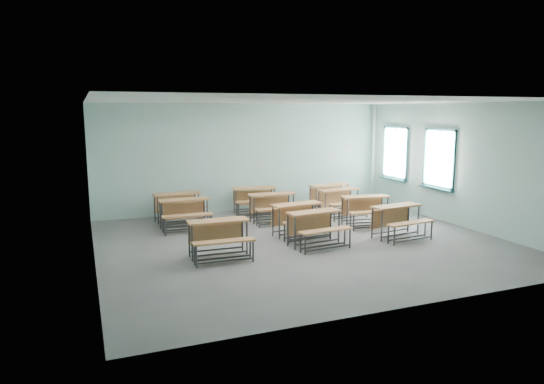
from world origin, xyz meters
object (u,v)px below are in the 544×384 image
Objects in this scene: desk_unit_r2c1 at (273,203)px; desk_unit_r3c0 at (178,203)px; desk_unit_r2c2 at (341,198)px; desk_unit_r3c1 at (255,196)px; desk_unit_r2c0 at (185,210)px; desk_unit_r0c1 at (316,223)px; desk_unit_r3c2 at (331,193)px; desk_unit_r1c1 at (299,215)px; desk_unit_r1c2 at (367,206)px; desk_unit_r0c2 at (399,217)px; desk_unit_r0c0 at (219,233)px.

desk_unit_r3c0 is (-2.38, 1.01, 0.00)m from desk_unit_r2c1.
desk_unit_r3c1 is at bearing 143.79° from desk_unit_r2c2.
desk_unit_r0c1 is at bearing -46.38° from desk_unit_r2c0.
desk_unit_r3c0 is at bearing 172.80° from desk_unit_r3c2.
desk_unit_r1c1 is 3.54m from desk_unit_r3c0.
desk_unit_r3c0 is 0.99× the size of desk_unit_r3c1.
desk_unit_r1c2 is at bearing -30.22° from desk_unit_r2c1.
desk_unit_r2c0 is at bearing 142.58° from desk_unit_r0c2.
desk_unit_r0c1 is 2.53m from desk_unit_r2c1.
desk_unit_r1c1 and desk_unit_r2c1 have the same top height.
desk_unit_r1c1 is 1.07× the size of desk_unit_r2c0.
desk_unit_r0c1 is at bearing -80.81° from desk_unit_r3c1.
desk_unit_r0c1 and desk_unit_r1c1 have the same top height.
desk_unit_r0c0 is 0.95× the size of desk_unit_r2c2.
desk_unit_r2c1 and desk_unit_r2c2 have the same top height.
desk_unit_r0c2 is at bearing -33.45° from desk_unit_r1c1.
desk_unit_r3c2 is at bearing 81.67° from desk_unit_r0c2.
desk_unit_r0c0 and desk_unit_r1c1 have the same top height.
desk_unit_r1c1 is 1.00× the size of desk_unit_r2c2.
desk_unit_r3c0 is at bearing 89.60° from desk_unit_r2c0.
desk_unit_r1c2 is 1.00× the size of desk_unit_r2c2.
desk_unit_r2c2 is at bearing 32.93° from desk_unit_r0c0.
desk_unit_r0c2 and desk_unit_r2c1 have the same top height.
desk_unit_r2c1 and desk_unit_r3c2 have the same top height.
desk_unit_r1c2 is at bearing 18.83° from desk_unit_r0c0.
desk_unit_r0c1 and desk_unit_r2c1 have the same top height.
desk_unit_r1c2 is 1.01× the size of desk_unit_r3c0.
desk_unit_r1c1 is 1.00× the size of desk_unit_r3c0.
desk_unit_r2c0 is (-0.18, 2.65, 0.00)m from desk_unit_r0c0.
desk_unit_r2c1 is at bearing 156.52° from desk_unit_r1c2.
desk_unit_r3c1 is at bearing 167.32° from desk_unit_r3c2.
desk_unit_r2c0 is at bearing 171.09° from desk_unit_r1c2.
desk_unit_r3c0 is (-0.16, 3.60, 0.00)m from desk_unit_r0c0.
desk_unit_r0c2 is 5.81m from desk_unit_r3c0.
desk_unit_r3c2 is (4.63, 0.83, 0.00)m from desk_unit_r2c0.
desk_unit_r3c2 is (0.11, 2.15, 0.00)m from desk_unit_r1c2.
desk_unit_r3c2 is at bearing 10.73° from desk_unit_r2c0.
desk_unit_r0c1 is 0.99× the size of desk_unit_r3c0.
desk_unit_r3c0 is at bearing 94.45° from desk_unit_r0c0.
desk_unit_r3c1 is (-0.13, 3.70, 0.00)m from desk_unit_r0c1.
desk_unit_r0c2 is 1.07× the size of desk_unit_r2c0.
desk_unit_r0c1 is at bearing -128.65° from desk_unit_r3c2.
desk_unit_r0c0 is 4.99m from desk_unit_r2c2.
desk_unit_r2c2 and desk_unit_r3c2 have the same top height.
desk_unit_r3c1 is at bearing 113.80° from desk_unit_r0c2.
desk_unit_r1c1 and desk_unit_r3c0 have the same top height.
desk_unit_r1c2 is 1.07× the size of desk_unit_r2c1.
desk_unit_r1c2 and desk_unit_r3c2 have the same top height.
desk_unit_r1c1 is (0.02, 0.96, 0.00)m from desk_unit_r0c1.
desk_unit_r1c2 and desk_unit_r2c0 have the same top height.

